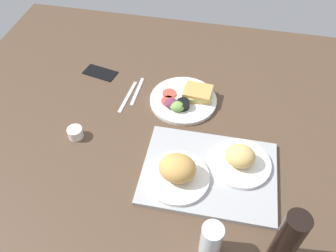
{
  "coord_description": "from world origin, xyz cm",
  "views": [
    {
      "loc": [
        -15.28,
        85.61,
        98.98
      ],
      "look_at": [
        2.0,
        3.0,
        4.0
      ],
      "focal_mm": 36.99,
      "sensor_mm": 36.0,
      "label": 1
    }
  ],
  "objects": [
    {
      "name": "bread_plate_far",
      "position": [
        -5.28,
        22.92,
        5.36
      ],
      "size": [
        21.31,
        21.31,
        9.73
      ],
      "color": "white",
      "rests_on": "serving_tray"
    },
    {
      "name": "cell_phone",
      "position": [
        38.65,
        -25.08,
        0.4
      ],
      "size": [
        15.58,
        10.02,
        0.8
      ],
      "primitive_type": "cube",
      "rotation": [
        0.0,
        0.0,
        -0.21
      ],
      "color": "black",
      "rests_on": "ground_plane"
    },
    {
      "name": "drinking_glass",
      "position": [
        -18.76,
        44.12,
        6.54
      ],
      "size": [
        6.17,
        6.17,
        13.07
      ],
      "primitive_type": "cylinder",
      "color": "silver",
      "rests_on": "ground_plane"
    },
    {
      "name": "serving_tray",
      "position": [
        -15.37,
        18.09,
        0.8
      ],
      "size": [
        45.42,
        33.57,
        1.6
      ],
      "primitive_type": "cube",
      "rotation": [
        0.0,
        0.0,
        0.01
      ],
      "color": "#9EA0A3",
      "rests_on": "ground_plane"
    },
    {
      "name": "bread_plate_near",
      "position": [
        -25.01,
        13.2,
        4.42
      ],
      "size": [
        20.66,
        20.66,
        8.34
      ],
      "color": "white",
      "rests_on": "serving_tray"
    },
    {
      "name": "soda_bottle",
      "position": [
        -38.18,
        42.26,
        11.62
      ],
      "size": [
        6.4,
        6.4,
        23.24
      ],
      "primitive_type": "cylinder",
      "color": "black",
      "rests_on": "ground_plane"
    },
    {
      "name": "plate_with_salad",
      "position": [
        -1.29,
        -14.46,
        1.77
      ],
      "size": [
        27.14,
        27.14,
        5.4
      ],
      "color": "white",
      "rests_on": "ground_plane"
    },
    {
      "name": "ground_plane",
      "position": [
        0.0,
        0.0,
        -1.5
      ],
      "size": [
        190.0,
        150.0,
        3.0
      ],
      "primitive_type": "cube",
      "color": "#4C3828"
    },
    {
      "name": "fork",
      "position": [
        19.38,
        -16.88,
        0.25
      ],
      "size": [
        1.76,
        17.03,
        0.5
      ],
      "primitive_type": "cube",
      "rotation": [
        0.0,
        0.0,
        1.55
      ],
      "color": "#B7B7BC",
      "rests_on": "ground_plane"
    },
    {
      "name": "espresso_cup",
      "position": [
        35.19,
        11.54,
        2.0
      ],
      "size": [
        5.6,
        5.6,
        4.0
      ],
      "primitive_type": "cylinder",
      "color": "silver",
      "rests_on": "ground_plane"
    },
    {
      "name": "knife",
      "position": [
        22.38,
        -12.88,
        0.25
      ],
      "size": [
        3.02,
        19.05,
        0.5
      ],
      "primitive_type": "cube",
      "rotation": [
        0.0,
        0.0,
        1.49
      ],
      "color": "#B7B7BC",
      "rests_on": "ground_plane"
    }
  ]
}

